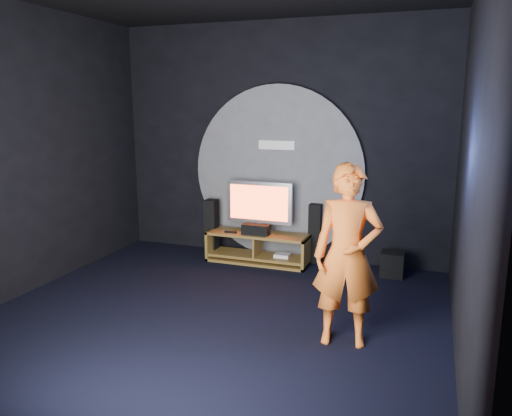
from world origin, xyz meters
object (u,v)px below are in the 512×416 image
at_px(media_console, 258,250).
at_px(tower_speaker_left, 212,228).
at_px(tower_speaker_right, 315,233).
at_px(tv, 259,205).
at_px(subwoofer, 392,264).
at_px(player, 347,256).

xyz_separation_m(media_console, tower_speaker_left, (-0.79, 0.07, 0.25)).
height_order(media_console, tower_speaker_right, tower_speaker_right).
relative_size(tv, tower_speaker_left, 1.12).
bearing_deg(media_console, subwoofer, 1.79).
bearing_deg(media_console, player, -51.87).
bearing_deg(tower_speaker_left, tower_speaker_right, 8.14).
height_order(tv, player, player).
distance_m(tower_speaker_left, subwoofer, 2.73).
distance_m(tv, tower_speaker_left, 0.89).
bearing_deg(player, subwoofer, 73.24).
height_order(media_console, tower_speaker_left, tower_speaker_left).
distance_m(media_console, tower_speaker_right, 0.88).
height_order(tower_speaker_right, subwoofer, tower_speaker_right).
xyz_separation_m(tower_speaker_left, tower_speaker_right, (1.58, 0.23, 0.00)).
relative_size(tower_speaker_right, player, 0.50).
xyz_separation_m(tower_speaker_right, player, (0.85, -2.39, 0.45)).
relative_size(media_console, tv, 1.52).
distance_m(media_console, subwoofer, 1.93).
distance_m(tower_speaker_right, player, 2.58).
height_order(tv, tower_speaker_right, tv).
height_order(tv, subwoofer, tv).
relative_size(tv, subwoofer, 2.94).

